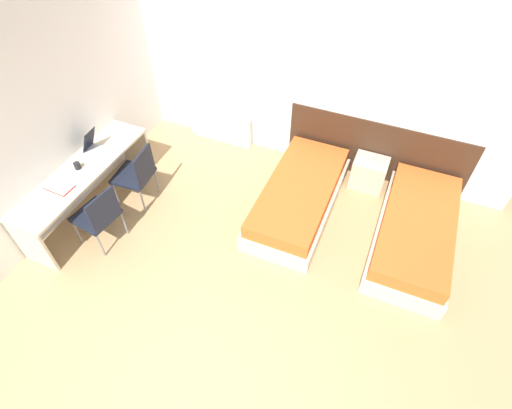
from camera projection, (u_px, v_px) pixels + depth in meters
name	position (u px, v px, depth m)	size (l,w,h in m)	color
ground_plane	(174.00, 382.00, 4.01)	(20.00, 20.00, 0.00)	tan
wall_back	(306.00, 78.00, 5.43)	(6.05, 0.05, 2.70)	white
wall_left	(59.00, 111.00, 4.90)	(0.05, 4.82, 2.70)	white
headboard_panel	(375.00, 151.00, 5.74)	(2.59, 0.03, 0.95)	#382316
bed_near_window	(299.00, 197.00, 5.49)	(0.93, 2.04, 0.44)	beige
bed_near_door	(415.00, 231.00, 5.07)	(0.93, 2.04, 0.44)	beige
nightstand	(369.00, 173.00, 5.78)	(0.47, 0.37, 0.47)	beige
radiator	(221.00, 127.00, 6.51)	(1.04, 0.12, 0.51)	silver
desk	(85.00, 178.00, 5.22)	(0.57, 2.12, 0.72)	beige
chair_near_laptop	(137.00, 173.00, 5.38)	(0.51, 0.51, 0.89)	black
chair_near_notebook	(98.00, 214.00, 4.87)	(0.53, 0.53, 0.89)	black
laptop	(95.00, 147.00, 5.31)	(0.35, 0.25, 0.32)	silver
open_notebook	(59.00, 187.00, 4.87)	(0.34, 0.22, 0.02)	#B21E1E
mug	(77.00, 166.00, 5.08)	(0.08, 0.08, 0.09)	black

